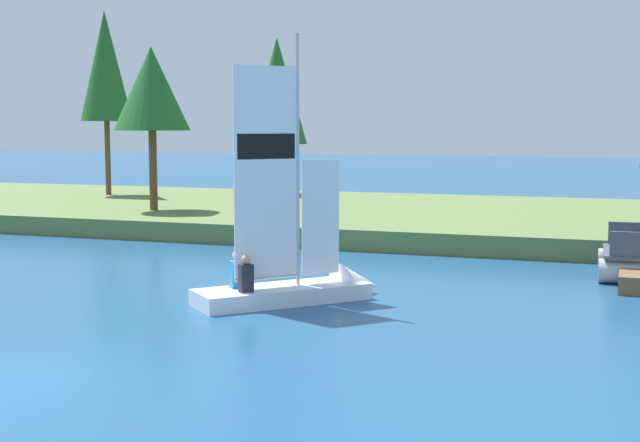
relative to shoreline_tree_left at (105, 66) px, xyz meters
name	(u,v)px	position (x,y,z in m)	size (l,w,h in m)	color
shore_bank	(382,216)	(13.61, -1.99, -6.15)	(80.00, 14.75, 0.66)	#5B703D
shoreline_tree_left	(105,66)	(0.00, 0.00, 0.00)	(2.32, 2.32, 8.35)	brown
shoreline_tree_midleft	(152,89)	(5.79, -5.83, -1.32)	(2.84, 2.84, 6.09)	brown
shoreline_tree_centre	(277,91)	(7.16, 3.02, -1.10)	(2.76, 2.76, 7.18)	brown
sailboat	(310,280)	(16.15, -16.80, -6.05)	(3.80, 3.99, 6.18)	white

